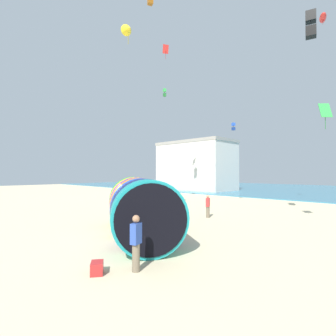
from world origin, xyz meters
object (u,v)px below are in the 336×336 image
(bystander_near_water, at_px, (208,206))
(kite_green_diamond, at_px, (325,111))
(giant_inflatable_tube, at_px, (139,207))
(kite_red_diamond, at_px, (166,49))
(cooler_box, at_px, (97,268))
(kite_green_box, at_px, (165,93))
(kite_yellow_delta, at_px, (128,29))
(kite_red_parafoil, at_px, (323,18))
(kite_black_box, at_px, (311,25))
(kite_blue_box, at_px, (233,127))
(kite_handler, at_px, (136,242))

(bystander_near_water, bearing_deg, kite_green_diamond, 12.97)
(giant_inflatable_tube, bearing_deg, kite_red_diamond, 130.94)
(cooler_box, bearing_deg, kite_green_box, 129.48)
(kite_yellow_delta, height_order, kite_red_parafoil, kite_red_parafoil)
(giant_inflatable_tube, distance_m, cooler_box, 5.00)
(giant_inflatable_tube, bearing_deg, kite_green_diamond, 53.19)
(kite_black_box, bearing_deg, cooler_box, -102.33)
(kite_blue_box, bearing_deg, kite_red_parafoil, 13.58)
(kite_green_box, bearing_deg, kite_handler, -47.11)
(giant_inflatable_tube, xyz_separation_m, kite_green_box, (-9.40, 10.96, 10.02))
(kite_red_diamond, distance_m, cooler_box, 27.51)
(kite_handler, height_order, bystander_near_water, kite_handler)
(kite_green_diamond, relative_size, kite_red_parafoil, 0.93)
(kite_blue_box, bearing_deg, kite_yellow_delta, -94.33)
(kite_green_box, bearing_deg, cooler_box, -50.52)
(giant_inflatable_tube, relative_size, kite_red_diamond, 4.78)
(kite_yellow_delta, bearing_deg, giant_inflatable_tube, -29.58)
(kite_black_box, relative_size, kite_blue_box, 2.01)
(kite_green_box, xyz_separation_m, kite_green_diamond, (15.45, -2.88, -4.99))
(giant_inflatable_tube, relative_size, kite_green_diamond, 5.35)
(kite_handler, bearing_deg, giant_inflatable_tube, 139.92)
(kite_yellow_delta, bearing_deg, kite_black_box, 30.97)
(kite_yellow_delta, xyz_separation_m, kite_green_diamond, (10.01, 5.83, -6.13))
(kite_blue_box, distance_m, bystander_near_water, 10.24)
(kite_yellow_delta, distance_m, kite_red_parafoil, 15.95)
(kite_blue_box, relative_size, bystander_near_water, 0.49)
(kite_red_parafoil, bearing_deg, kite_black_box, -80.36)
(giant_inflatable_tube, height_order, kite_handler, giant_inflatable_tube)
(kite_blue_box, bearing_deg, kite_green_box, -154.89)
(kite_green_diamond, height_order, kite_red_parafoil, kite_red_parafoil)
(kite_yellow_delta, relative_size, kite_green_diamond, 1.01)
(kite_handler, xyz_separation_m, kite_yellow_delta, (-7.50, 5.22, 11.67))
(kite_handler, relative_size, kite_red_parafoil, 1.12)
(kite_green_box, xyz_separation_m, kite_blue_box, (6.33, 2.97, -3.97))
(kite_handler, height_order, kite_red_parafoil, kite_red_parafoil)
(kite_blue_box, relative_size, cooler_box, 1.46)
(kite_green_box, distance_m, kite_blue_box, 8.04)
(cooler_box, bearing_deg, giant_inflatable_tube, 126.01)
(kite_green_box, bearing_deg, kite_yellow_delta, -57.99)
(giant_inflatable_tube, relative_size, kite_black_box, 5.09)
(kite_yellow_delta, distance_m, kite_green_diamond, 13.10)
(kite_black_box, height_order, kite_blue_box, kite_black_box)
(giant_inflatable_tube, xyz_separation_m, kite_handler, (3.54, -2.98, -0.51))
(cooler_box, bearing_deg, kite_green_diamond, 75.09)
(kite_red_diamond, distance_m, kite_red_parafoil, 15.50)
(kite_handler, xyz_separation_m, kite_red_parafoil, (0.57, 18.63, 14.71))
(giant_inflatable_tube, relative_size, kite_green_box, 9.08)
(bystander_near_water, bearing_deg, cooler_box, -71.33)
(kite_green_diamond, bearing_deg, kite_black_box, -162.60)
(kite_green_diamond, distance_m, kite_blue_box, 10.88)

